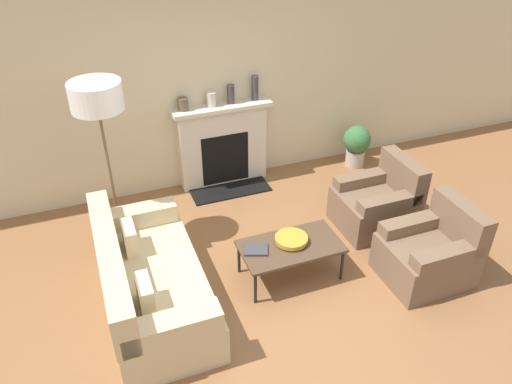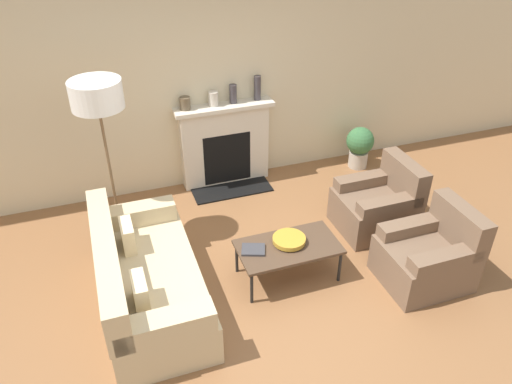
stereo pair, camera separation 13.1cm
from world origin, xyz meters
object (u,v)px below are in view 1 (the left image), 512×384
object	(u,v)px
mantel_vase_left	(183,104)
mantel_vase_center_left	(211,99)
coffee_table	(291,247)
mantel_vase_right	(255,88)
mantel_vase_center_right	(231,94)
couch	(148,282)
floor_lamp	(97,103)
book	(256,250)
fireplace	(223,146)
armchair_near	(430,252)
armchair_far	(378,203)
bowl	(291,239)
potted_plant	(357,144)

from	to	relation	value
mantel_vase_left	mantel_vase_center_left	xyz separation A→B (m)	(0.36, 0.00, 0.01)
mantel_vase_left	coffee_table	bearing A→B (deg)	-75.39
mantel_vase_right	mantel_vase_center_right	bearing A→B (deg)	180.00
couch	floor_lamp	distance (m)	1.80
book	mantel_vase_right	distance (m)	2.33
fireplace	floor_lamp	bearing A→B (deg)	-150.69
armchair_near	fireplace	bearing A→B (deg)	-151.53
armchair_far	mantel_vase_center_right	distance (m)	2.25
mantel_vase_center_right	mantel_vase_right	bearing A→B (deg)	0.00
armchair_near	floor_lamp	size ratio (longest dim) A/B	0.44
armchair_near	coffee_table	distance (m)	1.43
couch	armchair_near	size ratio (longest dim) A/B	2.19
coffee_table	bowl	distance (m)	0.09
armchair_near	armchair_far	size ratio (longest dim) A/B	1.00
armchair_near	coffee_table	size ratio (longest dim) A/B	0.82
mantel_vase_center_right	mantel_vase_center_left	bearing A→B (deg)	180.00
fireplace	bowl	distance (m)	2.02
book	mantel_vase_left	bearing A→B (deg)	115.74
mantel_vase_center_right	mantel_vase_right	distance (m)	0.33
fireplace	book	size ratio (longest dim) A/B	4.54
fireplace	armchair_near	bearing A→B (deg)	-61.53
armchair_near	armchair_far	distance (m)	0.97
coffee_table	mantel_vase_right	bearing A→B (deg)	79.04
mantel_vase_center_left	mantel_vase_center_right	distance (m)	0.26
armchair_near	mantel_vase_center_right	distance (m)	3.02
potted_plant	fireplace	bearing A→B (deg)	172.83
armchair_near	mantel_vase_center_left	world-z (taller)	mantel_vase_center_left
mantel_vase_right	mantel_vase_left	bearing A→B (deg)	180.00
armchair_near	mantel_vase_left	xyz separation A→B (m)	(-1.88, 2.58, 0.89)
coffee_table	floor_lamp	xyz separation A→B (m)	(-1.56, 1.21, 1.33)
mantel_vase_right	potted_plant	size ratio (longest dim) A/B	0.52
book	mantel_vase_center_left	bearing A→B (deg)	105.58
floor_lamp	mantel_vase_center_right	bearing A→B (deg)	27.71
fireplace	mantel_vase_center_right	bearing A→B (deg)	6.33
armchair_near	mantel_vase_center_left	xyz separation A→B (m)	(-1.52, 2.58, 0.90)
fireplace	potted_plant	world-z (taller)	fireplace
armchair_far	book	world-z (taller)	armchair_far
bowl	mantel_vase_center_left	size ratio (longest dim) A/B	1.87
coffee_table	mantel_vase_left	size ratio (longest dim) A/B	6.57
fireplace	book	bearing A→B (deg)	-98.63
fireplace	mantel_vase_right	xyz separation A→B (m)	(0.46, 0.01, 0.73)
couch	mantel_vase_center_left	world-z (taller)	mantel_vase_center_left
coffee_table	mantel_vase_right	size ratio (longest dim) A/B	3.29
floor_lamp	mantel_vase_center_right	xyz separation A→B (m)	(1.64, 0.86, -0.46)
couch	potted_plant	world-z (taller)	couch
coffee_table	mantel_vase_center_right	distance (m)	2.25
mantel_vase_center_left	potted_plant	xyz separation A→B (m)	(2.02, -0.25, -0.87)
couch	book	xyz separation A→B (m)	(1.08, -0.03, 0.10)
armchair_far	potted_plant	distance (m)	1.45
couch	armchair_near	world-z (taller)	couch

